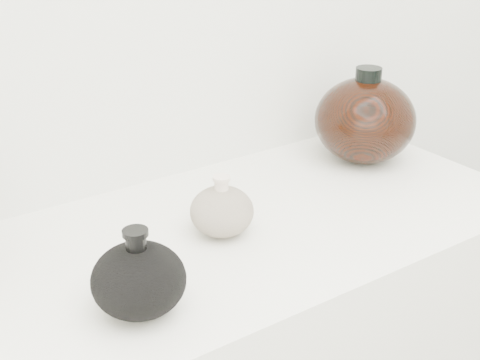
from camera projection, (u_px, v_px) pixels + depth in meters
black_gourd_vase at (139, 279)px, 0.89m from camera, size 0.16×0.16×0.13m
cream_gourd_vase at (222, 211)px, 1.09m from camera, size 0.13×0.13×0.10m
right_round_pot at (365, 120)px, 1.36m from camera, size 0.21×0.21×0.20m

